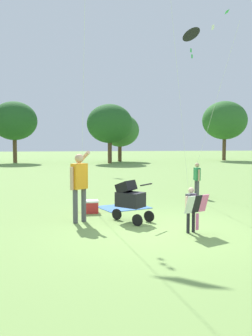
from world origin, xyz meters
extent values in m
plane|color=#75994C|center=(0.00, 0.00, 0.00)|extent=(120.00, 120.00, 0.00)
cylinder|color=brown|center=(-7.35, 25.92, 1.07)|extent=(0.36, 0.36, 2.14)
ellipsoid|color=#235623|center=(-7.35, 25.92, 3.76)|extent=(4.07, 3.66, 3.46)
cylinder|color=brown|center=(1.07, 24.03, 0.94)|extent=(0.36, 0.36, 1.88)
ellipsoid|color=#235623|center=(1.07, 24.03, 3.48)|extent=(4.01, 3.61, 3.41)
cylinder|color=brown|center=(2.28, 26.75, 0.75)|extent=(0.36, 0.36, 1.50)
ellipsoid|color=#387033|center=(2.28, 26.75, 2.99)|extent=(3.72, 3.35, 3.16)
cylinder|color=brown|center=(12.95, 27.12, 1.11)|extent=(0.36, 0.36, 2.22)
ellipsoid|color=#2D6628|center=(12.95, 27.12, 4.02)|extent=(4.52, 4.07, 3.84)
cylinder|color=#232328|center=(0.67, -0.24, 0.24)|extent=(0.07, 0.07, 0.49)
cylinder|color=#232328|center=(0.53, -0.31, 0.24)|extent=(0.07, 0.07, 0.49)
cube|color=#4C4C56|center=(0.60, -0.27, 0.67)|extent=(0.25, 0.21, 0.37)
cylinder|color=beige|center=(0.72, -0.22, 0.65)|extent=(0.05, 0.05, 0.33)
cylinder|color=beige|center=(0.48, -0.33, 0.65)|extent=(0.05, 0.05, 0.33)
sphere|color=beige|center=(0.60, -0.27, 0.93)|extent=(0.13, 0.13, 0.13)
cube|color=pink|center=(0.86, -0.36, 0.66)|extent=(0.24, 0.21, 0.39)
cube|color=black|center=(0.68, -0.44, 0.66)|extent=(0.24, 0.21, 0.39)
cube|color=white|center=(0.50, -0.52, 0.66)|extent=(0.24, 0.21, 0.39)
cube|color=pink|center=(0.69, -0.46, 0.28)|extent=(0.08, 0.04, 0.36)
cylinder|color=#4C4C51|center=(-1.89, 0.99, 0.41)|extent=(0.12, 0.12, 0.83)
cylinder|color=#4C4C51|center=(-1.68, 1.15, 0.41)|extent=(0.12, 0.12, 0.83)
cube|color=orange|center=(-1.79, 1.07, 1.14)|extent=(0.42, 0.40, 0.62)
cylinder|color=tan|center=(-1.97, 0.94, 1.09)|extent=(0.09, 0.09, 0.55)
cylinder|color=tan|center=(-1.69, 1.32, 1.56)|extent=(0.38, 0.45, 0.39)
sphere|color=tan|center=(-1.79, 1.07, 1.57)|extent=(0.21, 0.21, 0.21)
cylinder|color=black|center=(-0.85, 1.22, 0.14)|extent=(0.23, 0.22, 0.28)
cylinder|color=black|center=(-0.45, 0.48, 0.14)|extent=(0.23, 0.22, 0.28)
cylinder|color=black|center=(-0.09, 0.86, 0.14)|extent=(0.23, 0.22, 0.28)
cube|color=black|center=(-0.55, 0.93, 0.56)|extent=(0.77, 0.76, 0.36)
cube|color=black|center=(-0.64, 1.02, 0.86)|extent=(0.59, 0.59, 0.35)
cylinder|color=black|center=(-0.21, 0.62, 0.96)|extent=(0.36, 0.38, 0.04)
cylinder|color=silver|center=(-1.62, 2.98, 4.06)|extent=(0.17, 3.52, 8.12)
cylinder|color=silver|center=(1.47, 3.85, 3.91)|extent=(1.40, 1.79, 7.82)
cone|color=black|center=(2.49, 5.78, 6.02)|extent=(0.96, 0.94, 0.43)
cube|color=green|center=(2.49, 5.75, 5.41)|extent=(0.07, 0.06, 0.14)
cube|color=green|center=(2.53, 5.74, 5.19)|extent=(0.07, 0.06, 0.14)
cylinder|color=silver|center=(2.92, 4.60, 2.91)|extent=(0.85, 2.39, 5.83)
cube|color=white|center=(6.66, 14.39, 9.05)|extent=(0.27, 0.28, 0.36)
cube|color=green|center=(8.94, 17.65, 11.20)|extent=(0.29, 0.38, 0.35)
cylinder|color=#4C4C51|center=(2.37, 4.62, 0.30)|extent=(0.09, 0.09, 0.60)
cylinder|color=#4C4C51|center=(2.39, 4.44, 0.30)|extent=(0.09, 0.09, 0.60)
cube|color=#2D8C4C|center=(2.38, 4.53, 0.82)|extent=(0.18, 0.27, 0.45)
cylinder|color=tan|center=(2.37, 4.69, 0.79)|extent=(0.06, 0.06, 0.40)
cylinder|color=tan|center=(2.40, 4.37, 0.79)|extent=(0.06, 0.06, 0.40)
sphere|color=tan|center=(2.38, 4.53, 1.14)|extent=(0.15, 0.15, 0.15)
cube|color=#3366B2|center=(-0.46, 2.85, 0.01)|extent=(1.67, 1.48, 0.02)
cube|color=red|center=(-1.49, 2.19, 0.15)|extent=(0.44, 0.32, 0.30)
cube|color=white|center=(-1.49, 2.19, 0.33)|extent=(0.45, 0.33, 0.05)
camera|label=1|loc=(-1.85, -7.77, 2.00)|focal=38.70mm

